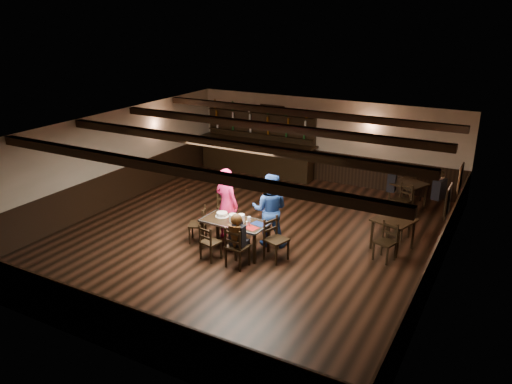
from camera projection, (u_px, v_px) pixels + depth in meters
The scene contains 25 objects.
ground at pixel (249, 236), 12.48m from camera, with size 10.00×10.00×0.00m, color black.
room_shell at pixel (250, 169), 11.91m from camera, with size 9.02×10.02×2.71m.
dining_table at pixel (235, 224), 11.51m from camera, with size 1.57×0.82×0.75m.
chair_near_left at pixel (208, 240), 11.13m from camera, with size 0.46×0.44×0.84m.
chair_near_right at pixel (235, 245), 10.77m from camera, with size 0.48×0.46×0.95m.
chair_end_left at pixel (200, 222), 12.03m from camera, with size 0.53×0.54×0.89m.
chair_end_right at pixel (274, 235), 11.18m from camera, with size 0.55×0.57×0.98m.
chair_far_pushed at pixel (226, 204), 12.93m from camera, with size 0.65×0.65×1.01m.
woman_pink at pixel (227, 204), 12.06m from camera, with size 0.66×0.43×1.81m, color #E51F7F.
man_blue at pixel (270, 210), 11.77m from camera, with size 0.87×0.67×1.78m, color navy.
seated_person at pixel (237, 232), 10.72m from camera, with size 0.34×0.51×0.82m.
cake at pixel (222, 215), 11.74m from camera, with size 0.32×0.32×0.10m.
plate_stack_a at pixel (233, 218), 11.45m from camera, with size 0.18×0.18×0.17m, color white.
plate_stack_b at pixel (241, 218), 11.37m from camera, with size 0.17×0.17×0.20m, color white.
tea_light at pixel (238, 218), 11.59m from camera, with size 0.05×0.05×0.06m.
salt_shaker at pixel (247, 223), 11.23m from camera, with size 0.04×0.04×0.10m, color silver.
pepper_shaker at pixel (249, 224), 11.22m from camera, with size 0.04×0.04×0.09m, color #A5A8AD.
drink_glass at pixel (249, 219), 11.44m from camera, with size 0.08×0.08×0.12m, color silver.
menu_red at pixel (250, 227), 11.14m from camera, with size 0.34×0.24×0.00m, color maroon.
menu_blue at pixel (259, 224), 11.33m from camera, with size 0.32×0.23×0.00m, color #0D1A44.
bar_counter at pixel (258, 152), 17.17m from camera, with size 4.26×0.70×2.20m.
back_table_a at pixel (394, 223), 11.62m from camera, with size 1.03×1.03×0.75m.
back_table_b at pixel (408, 186), 14.05m from camera, with size 1.11×1.11×0.75m.
bg_patron_left at pixel (392, 178), 14.13m from camera, with size 0.25×0.38×0.75m.
bg_patron_right at pixel (440, 185), 13.50m from camera, with size 0.34×0.44×0.81m.
Camera 1 is at (5.60, -9.87, 5.32)m, focal length 35.00 mm.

